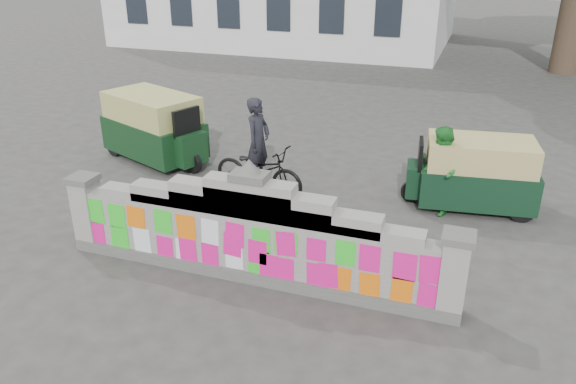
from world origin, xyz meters
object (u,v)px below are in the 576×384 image
at_px(pedestrian, 440,171).
at_px(cyclist_rider, 258,153).
at_px(cyclist_bike, 259,170).
at_px(rickshaw_left, 155,126).
at_px(rickshaw_right, 475,173).

bearing_deg(pedestrian, cyclist_rider, -113.44).
relative_size(cyclist_bike, pedestrian, 1.18).
height_order(cyclist_bike, cyclist_rider, cyclist_rider).
xyz_separation_m(cyclist_bike, cyclist_rider, (0.00, 0.00, 0.37)).
xyz_separation_m(cyclist_bike, pedestrian, (3.60, 0.35, 0.33)).
distance_m(cyclist_bike, rickshaw_left, 3.30).
distance_m(rickshaw_left, rickshaw_right, 7.33).
height_order(cyclist_bike, rickshaw_left, rickshaw_left).
xyz_separation_m(cyclist_bike, rickshaw_left, (-3.10, 1.09, 0.29)).
bearing_deg(rickshaw_right, rickshaw_left, -9.62).
xyz_separation_m(pedestrian, rickshaw_left, (-6.70, 0.74, -0.03)).
bearing_deg(pedestrian, cyclist_bike, -113.44).
xyz_separation_m(cyclist_rider, rickshaw_left, (-3.10, 1.09, -0.08)).
bearing_deg(rickshaw_left, rickshaw_right, 20.29).
bearing_deg(rickshaw_left, cyclist_bike, 2.92).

